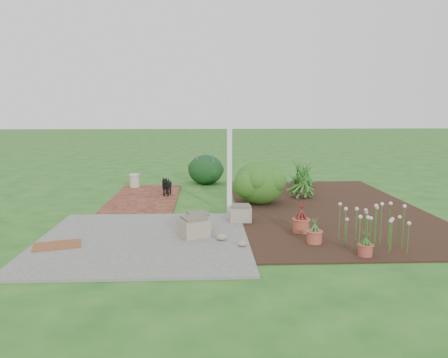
{
  "coord_description": "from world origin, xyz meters",
  "views": [
    {
      "loc": [
        -0.21,
        -8.88,
        2.2
      ],
      "look_at": [
        0.2,
        0.4,
        0.7
      ],
      "focal_mm": 35.0,
      "sensor_mm": 36.0,
      "label": 1
    }
  ],
  "objects_px": {
    "cream_ceramic_urn": "(135,181)",
    "evergreen_shrub": "(259,182)",
    "stone_trough_near": "(194,228)",
    "black_dog": "(167,185)"
  },
  "relations": [
    {
      "from": "cream_ceramic_urn",
      "to": "evergreen_shrub",
      "type": "relative_size",
      "value": 0.3
    },
    {
      "from": "stone_trough_near",
      "to": "evergreen_shrub",
      "type": "bearing_deg",
      "value": 61.39
    },
    {
      "from": "black_dog",
      "to": "cream_ceramic_urn",
      "type": "bearing_deg",
      "value": 137.56
    },
    {
      "from": "stone_trough_near",
      "to": "black_dog",
      "type": "bearing_deg",
      "value": 102.0
    },
    {
      "from": "stone_trough_near",
      "to": "cream_ceramic_urn",
      "type": "distance_m",
      "value": 5.14
    },
    {
      "from": "black_dog",
      "to": "cream_ceramic_urn",
      "type": "distance_m",
      "value": 1.58
    },
    {
      "from": "cream_ceramic_urn",
      "to": "black_dog",
      "type": "bearing_deg",
      "value": -50.87
    },
    {
      "from": "evergreen_shrub",
      "to": "black_dog",
      "type": "bearing_deg",
      "value": 157.0
    },
    {
      "from": "stone_trough_near",
      "to": "cream_ceramic_urn",
      "type": "relative_size",
      "value": 1.24
    },
    {
      "from": "black_dog",
      "to": "cream_ceramic_urn",
      "type": "xyz_separation_m",
      "value": [
        -0.99,
        1.22,
        -0.09
      ]
    }
  ]
}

